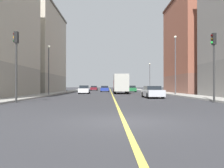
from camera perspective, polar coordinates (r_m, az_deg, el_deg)
ground_plane at (r=8.84m, az=2.93°, el=-9.11°), size 400.00×400.00×0.00m
sidewalk_left at (r=58.63m, az=9.18°, el=-1.67°), size 2.80×168.00×0.15m
sidewalk_right at (r=58.44m, az=-9.80°, el=-1.67°), size 2.80×168.00×0.15m
lane_center_stripe at (r=57.74m, az=-0.30°, el=-1.76°), size 0.16×154.00×0.01m
building_left_mid at (r=45.07m, az=20.30°, el=8.73°), size 9.23×15.42×16.98m
building_right_midblock at (r=50.96m, az=-18.06°, el=7.70°), size 9.23×19.26×17.04m
traffic_light_left_near at (r=20.43m, az=23.57°, el=5.99°), size 0.40×0.32×5.53m
traffic_light_right_near at (r=20.00m, az=-22.36°, el=6.26°), size 0.40×0.32×5.61m
street_lamp_left_near at (r=34.24m, az=15.19°, el=5.81°), size 0.36×0.36×8.24m
street_lamp_right_near at (r=33.57m, az=-15.17°, el=4.60°), size 0.36×0.36×6.77m
street_lamp_left_far at (r=54.01m, az=9.19°, el=2.46°), size 0.36×0.36×6.37m
car_yellow at (r=66.03m, az=1.08°, el=-1.02°), size 1.82×4.19×1.38m
car_white at (r=40.32m, az=-6.79°, el=-1.39°), size 1.86×4.03×1.40m
car_teal at (r=53.33m, az=1.34°, el=-1.20°), size 1.85×4.15×1.27m
car_green at (r=50.63m, az=4.81°, el=-1.19°), size 1.96×4.08×1.39m
car_blue at (r=52.86m, az=-1.78°, el=-1.19°), size 1.87×4.18×1.32m
car_maroon at (r=67.11m, az=-4.40°, el=-1.04°), size 1.99×4.26×1.31m
car_silver at (r=26.09m, az=9.80°, el=-1.93°), size 1.93×4.42×1.32m
box_truck at (r=39.85m, az=2.13°, el=0.08°), size 2.43×7.70×3.24m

